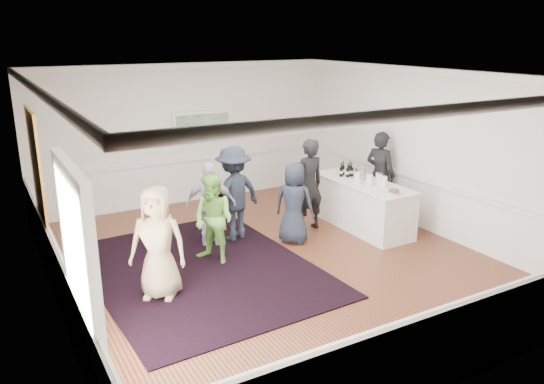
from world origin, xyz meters
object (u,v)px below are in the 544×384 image
guest_tan (158,243)px  guest_dark_b (308,185)px  serving_table (362,204)px  nut_bowl (394,192)px  guest_green (214,219)px  guest_navy (294,203)px  ice_bucket (359,173)px  guest_lilac (211,204)px  bartender (380,174)px  guest_dark_a (234,194)px

guest_tan → guest_dark_b: size_ratio=0.93×
serving_table → nut_bowl: bearing=-92.4°
guest_tan → nut_bowl: size_ratio=7.43×
guest_green → serving_table: bearing=62.5°
guest_tan → guest_dark_b: bearing=55.3°
guest_tan → guest_navy: (2.90, 0.88, -0.10)m
guest_dark_b → ice_bucket: 1.11m
guest_tan → guest_lilac: bearing=79.9°
bartender → guest_lilac: bearing=68.0°
guest_navy → ice_bucket: 1.72m
guest_dark_b → ice_bucket: bearing=166.1°
ice_bucket → nut_bowl: (-0.10, -1.16, -0.08)m
serving_table → guest_dark_b: bearing=155.6°
guest_navy → bartender: bearing=-120.1°
serving_table → guest_tan: 4.62m
guest_tan → guest_green: guest_tan is taller
bartender → ice_bucket: bartender is taller
guest_green → nut_bowl: (3.26, -0.84, 0.22)m
serving_table → guest_dark_b: guest_dark_b is taller
guest_lilac → guest_dark_b: bearing=-158.5°
guest_lilac → guest_dark_b: (2.03, -0.17, 0.14)m
serving_table → guest_dark_b: (-1.01, 0.46, 0.44)m
bartender → guest_tan: bearing=85.0°
guest_tan → ice_bucket: bearing=47.9°
guest_tan → ice_bucket: (4.59, 1.09, 0.21)m
guest_dark_b → serving_table: bearing=154.3°
bartender → ice_bucket: 0.74m
bartender → guest_green: (-4.07, -0.49, -0.15)m
bartender → guest_dark_a: bartender is taller
guest_green → guest_dark_b: size_ratio=0.84×
guest_dark_b → ice_bucket: size_ratio=7.15×
guest_lilac → guest_dark_b: size_ratio=0.85×
serving_table → guest_dark_a: bearing=164.5°
serving_table → ice_bucket: bearing=73.9°
guest_lilac → ice_bucket: size_ratio=6.11×
guest_lilac → guest_navy: (1.42, -0.63, -0.02)m
guest_lilac → guest_dark_a: guest_dark_a is taller
ice_bucket → serving_table: bearing=-106.1°
guest_green → guest_dark_a: size_ratio=0.86×
serving_table → guest_dark_b: size_ratio=1.28×
guest_lilac → nut_bowl: 3.39m
serving_table → nut_bowl: (-0.04, -0.94, 0.52)m
guest_tan → guest_dark_b: (3.51, 1.33, 0.06)m
guest_dark_a → guest_navy: (0.92, -0.70, -0.14)m
serving_table → guest_green: guest_green is taller
guest_navy → nut_bowl: 1.85m
bartender → guest_dark_a: (-3.31, 0.31, -0.02)m
guest_green → ice_bucket: bearing=66.2°
serving_table → bartender: size_ratio=1.28×
guest_dark_a → guest_dark_b: 1.54m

